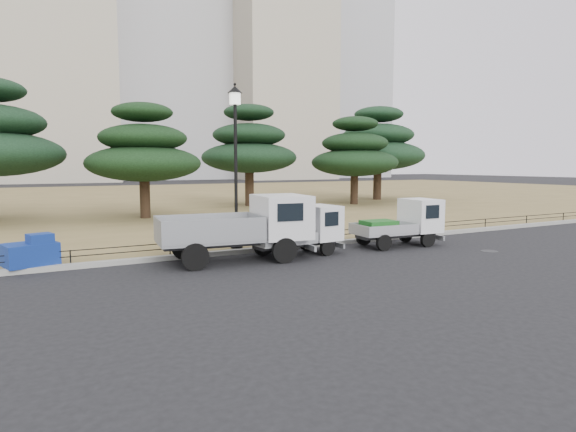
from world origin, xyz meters
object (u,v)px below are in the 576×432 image
truck_kei_rear (403,223)px  street_lamp (235,140)px  truck_kei_front (302,231)px  truck_large (244,225)px  tarp_pile (31,253)px

truck_kei_rear → street_lamp: bearing=168.2°
truck_kei_front → truck_kei_rear: (4.34, -0.15, 0.05)m
truck_large → tarp_pile: truck_large is taller
truck_kei_front → truck_kei_rear: bearing=-7.6°
street_lamp → truck_large: bearing=-102.5°
truck_large → street_lamp: size_ratio=0.88×
truck_kei_front → tarp_pile: bearing=163.1°
truck_kei_rear → tarp_pile: bearing=175.3°
truck_kei_rear → tarp_pile: 12.73m
street_lamp → tarp_pile: bearing=178.9°
truck_kei_front → street_lamp: 3.93m
truck_large → street_lamp: bearing=83.1°
truck_large → tarp_pile: bearing=170.5°
tarp_pile → truck_kei_rear: bearing=-8.1°
truck_kei_rear → street_lamp: size_ratio=0.61×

